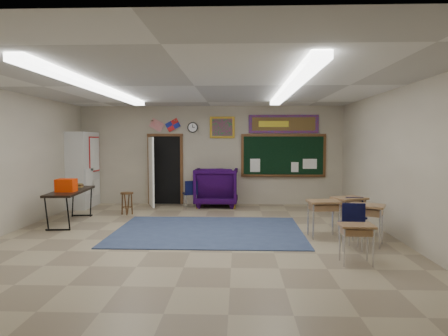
{
  "coord_description": "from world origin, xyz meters",
  "views": [
    {
      "loc": [
        0.85,
        -7.67,
        1.96
      ],
      "look_at": [
        0.51,
        1.5,
        1.32
      ],
      "focal_mm": 32.0,
      "sensor_mm": 36.0,
      "label": 1
    }
  ],
  "objects_px": {
    "wingback_armchair": "(217,187)",
    "wooden_stool": "(127,203)",
    "student_desk_front_left": "(324,217)",
    "folding_table": "(70,205)",
    "student_desk_front_right": "(349,213)"
  },
  "relations": [
    {
      "from": "wingback_armchair",
      "to": "wooden_stool",
      "type": "xyz_separation_m",
      "value": [
        -2.29,
        -1.47,
        -0.27
      ]
    },
    {
      "from": "student_desk_front_left",
      "to": "folding_table",
      "type": "bearing_deg",
      "value": 162.27
    },
    {
      "from": "wingback_armchair",
      "to": "student_desk_front_left",
      "type": "distance_m",
      "value": 4.47
    },
    {
      "from": "wingback_armchair",
      "to": "folding_table",
      "type": "distance_m",
      "value": 4.21
    },
    {
      "from": "folding_table",
      "to": "wooden_stool",
      "type": "xyz_separation_m",
      "value": [
        1.04,
        1.1,
        -0.12
      ]
    },
    {
      "from": "student_desk_front_right",
      "to": "folding_table",
      "type": "distance_m",
      "value": 6.36
    },
    {
      "from": "wooden_stool",
      "to": "wingback_armchair",
      "type": "bearing_deg",
      "value": 32.63
    },
    {
      "from": "student_desk_front_left",
      "to": "folding_table",
      "type": "xyz_separation_m",
      "value": [
        -5.7,
        1.21,
        0.01
      ]
    },
    {
      "from": "student_desk_front_right",
      "to": "wooden_stool",
      "type": "relative_size",
      "value": 1.35
    },
    {
      "from": "student_desk_front_left",
      "to": "wooden_stool",
      "type": "relative_size",
      "value": 1.27
    },
    {
      "from": "student_desk_front_left",
      "to": "folding_table",
      "type": "height_order",
      "value": "folding_table"
    },
    {
      "from": "student_desk_front_right",
      "to": "folding_table",
      "type": "relative_size",
      "value": 0.41
    },
    {
      "from": "wingback_armchair",
      "to": "folding_table",
      "type": "bearing_deg",
      "value": 39.32
    },
    {
      "from": "wingback_armchair",
      "to": "student_desk_front_left",
      "type": "xyz_separation_m",
      "value": [
        2.37,
        -3.78,
        -0.16
      ]
    },
    {
      "from": "folding_table",
      "to": "student_desk_front_right",
      "type": "bearing_deg",
      "value": -12.18
    }
  ]
}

